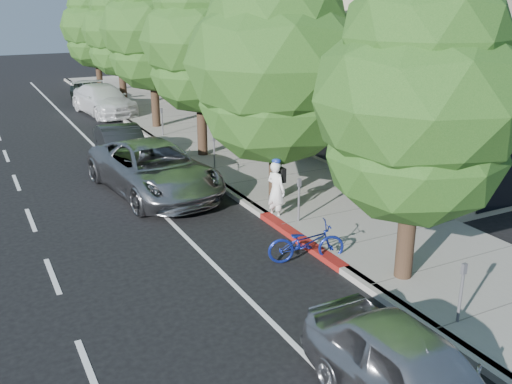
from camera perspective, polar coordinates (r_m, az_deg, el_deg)
ground at (r=14.57m, az=6.51°, el=-6.39°), size 120.00×120.00×0.00m
sidewalk at (r=22.11m, az=0.01°, el=2.84°), size 4.60×56.00×0.15m
curb at (r=21.20m, az=-5.52°, el=2.04°), size 0.30×56.00×0.15m
curb_red_segment at (r=15.30m, az=4.44°, el=-4.74°), size 0.32×4.00×0.15m
storefront_building at (r=33.65m, az=3.32°, el=14.30°), size 10.00×36.00×7.00m
street_tree_0 at (r=12.37m, az=15.94°, el=8.53°), size 4.56×4.56×6.82m
street_tree_1 at (r=17.17m, az=2.06°, el=12.52°), size 5.47×5.47×7.31m
street_tree_2 at (r=22.54m, az=-5.68°, el=14.63°), size 4.55×4.55×7.38m
street_tree_3 at (r=28.18m, az=-10.44°, el=15.58°), size 4.78×4.78×7.65m
street_tree_4 at (r=33.96m, az=-13.55°, el=15.32°), size 4.09×4.09×6.99m
street_tree_5 at (r=39.80m, az=-15.79°, el=15.54°), size 4.43×4.43×7.03m
cyclist at (r=16.56m, az=2.02°, el=0.16°), size 0.58×0.73×1.76m
bicycle at (r=14.08m, az=5.04°, el=-5.05°), size 2.02×1.23×1.00m
silver_suv at (r=19.06m, az=-10.19°, el=2.29°), size 3.44×6.33×1.69m
dark_sedan at (r=22.84m, az=-13.25°, el=4.53°), size 1.79×4.45×1.44m
white_pickup at (r=33.06m, az=-15.01°, el=8.90°), size 2.95×5.77×1.60m
dark_suv_far at (r=36.65m, az=-16.33°, el=9.58°), size 1.88×4.29×1.44m
near_car_a at (r=9.43m, az=15.48°, el=-17.42°), size 1.79×4.27×1.44m
pedestrian at (r=24.72m, az=-0.87°, el=6.82°), size 0.96×0.82×1.73m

